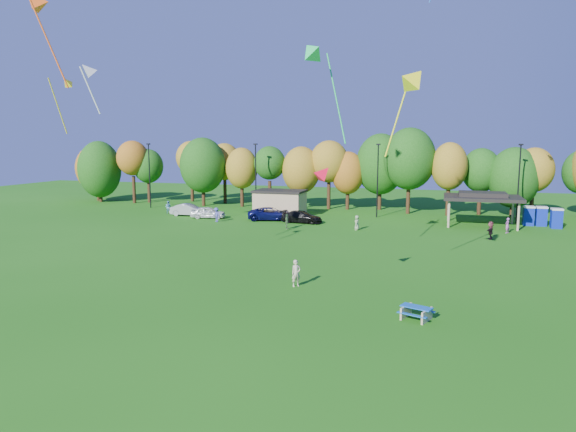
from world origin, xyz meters
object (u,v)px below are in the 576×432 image
(car_b, at_px, (189,210))
(car_d, at_px, (302,217))
(porta_potties, at_px, (542,217))
(car_a, at_px, (208,212))
(car_c, at_px, (271,214))
(picnic_table, at_px, (416,312))
(kite_flyer, at_px, (296,273))

(car_b, height_order, car_d, car_b)
(porta_potties, distance_m, car_d, 26.68)
(car_b, bearing_deg, porta_potties, -89.35)
(car_a, xyz_separation_m, car_c, (7.91, 0.77, 0.06))
(picnic_table, xyz_separation_m, car_d, (-14.52, 29.67, 0.29))
(car_a, distance_m, car_c, 7.95)
(car_c, distance_m, car_d, 4.12)
(porta_potties, distance_m, car_b, 41.60)
(car_a, bearing_deg, car_b, 58.01)
(picnic_table, bearing_deg, car_a, 152.11)
(picnic_table, xyz_separation_m, car_b, (-29.78, 30.99, 0.35))
(picnic_table, distance_m, car_d, 33.03)
(car_d, bearing_deg, car_c, 81.84)
(car_d, bearing_deg, kite_flyer, -161.38)
(porta_potties, relative_size, car_a, 0.89)
(car_d, bearing_deg, picnic_table, -150.00)
(car_a, distance_m, car_d, 11.94)
(car_a, relative_size, car_b, 0.91)
(car_a, relative_size, car_c, 0.76)
(porta_potties, xyz_separation_m, car_a, (-38.09, -5.21, -0.38))
(car_c, height_order, car_d, car_c)
(kite_flyer, height_order, car_d, kite_flyer)
(kite_flyer, bearing_deg, car_a, 81.14)
(car_c, bearing_deg, picnic_table, -163.40)
(car_c, bearing_deg, kite_flyer, -172.56)
(kite_flyer, height_order, car_c, kite_flyer)
(porta_potties, xyz_separation_m, car_d, (-26.15, -5.30, -0.40))
(porta_potties, xyz_separation_m, car_c, (-30.18, -4.43, -0.33))
(picnic_table, bearing_deg, kite_flyer, 172.52)
(porta_potties, distance_m, car_a, 38.44)
(porta_potties, height_order, picnic_table, porta_potties)
(porta_potties, height_order, car_d, porta_potties)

